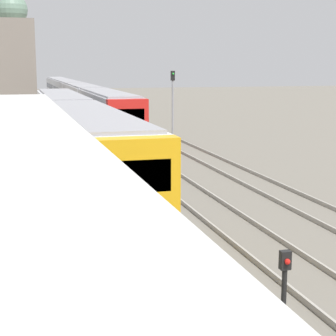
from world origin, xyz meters
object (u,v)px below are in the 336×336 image
object	(u,v)px
person_on_platform	(33,216)
signal_post_near	(284,282)
signal_mast_far	(173,94)
train_near	(75,127)
train_far	(74,95)

from	to	relation	value
person_on_platform	signal_post_near	world-z (taller)	person_on_platform
signal_post_near	signal_mast_far	bearing A→B (deg)	77.98
person_on_platform	signal_mast_far	world-z (taller)	signal_mast_far
person_on_platform	signal_mast_far	size ratio (longest dim) A/B	0.36
train_near	signal_mast_far	bearing A→B (deg)	50.18
train_near	train_far	xyz separation A→B (m)	(3.45, 33.09, -0.02)
train_near	train_far	bearing A→B (deg)	84.05
person_on_platform	signal_mast_far	distance (m)	30.03
signal_mast_far	train_far	bearing A→B (deg)	101.63
person_on_platform	signal_post_near	bearing A→B (deg)	-33.45
train_far	signal_post_near	distance (m)	54.11
train_far	signal_post_near	world-z (taller)	train_far
train_near	signal_mast_far	world-z (taller)	signal_mast_far
signal_post_near	signal_mast_far	size ratio (longest dim) A/B	0.36
person_on_platform	train_far	world-z (taller)	train_far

